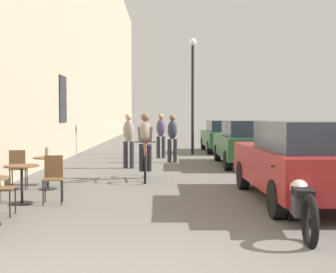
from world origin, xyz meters
TOP-DOWN VIEW (x-y plane):
  - building_facade_left at (-3.45, 14.00)m, footprint 0.54×68.00m
  - cafe_table_mid at (-2.13, 4.28)m, footprint 0.64×0.64m
  - cafe_chair_mid_toward_street at (-1.56, 4.35)m, footprint 0.43×0.43m
  - cafe_table_far at (-2.07, 5.93)m, footprint 0.64×0.64m
  - cafe_chair_far_toward_street at (-2.15, 6.55)m, footprint 0.42×0.42m
  - cafe_chair_far_toward_wall at (-2.71, 5.85)m, footprint 0.44×0.44m
  - cyclist_on_bicycle at (0.04, 7.46)m, footprint 0.52×1.76m
  - pedestrian_near at (-0.58, 9.88)m, footprint 0.38×0.30m
  - pedestrian_mid at (0.82, 11.59)m, footprint 0.35×0.25m
  - pedestrian_far at (0.41, 13.23)m, footprint 0.35×0.25m
  - street_lamp at (1.75, 14.97)m, footprint 0.32×0.32m
  - parked_car_nearest at (3.12, 4.36)m, footprint 1.87×4.35m
  - parked_car_second at (3.24, 10.57)m, footprint 1.81×4.20m
  - parked_car_third at (3.21, 16.04)m, footprint 1.74×4.04m
  - parked_motorcycle at (2.44, 2.28)m, footprint 0.62×2.14m

SIDE VIEW (x-z plane):
  - parked_motorcycle at x=2.44m, z-range -0.05..0.86m
  - cafe_chair_mid_toward_street at x=-1.56m, z-range 0.07..0.96m
  - cafe_chair_far_toward_street at x=-2.15m, z-range 0.07..0.96m
  - cafe_chair_far_toward_wall at x=-2.71m, z-range 0.07..0.96m
  - cafe_table_mid at x=-2.13m, z-range 0.16..0.88m
  - cafe_table_far at x=-2.07m, z-range 0.16..0.88m
  - parked_car_third at x=3.21m, z-range 0.03..1.46m
  - parked_car_second at x=3.24m, z-range 0.03..1.51m
  - parked_car_nearest at x=3.12m, z-range 0.03..1.57m
  - cyclist_on_bicycle at x=0.04m, z-range -0.06..1.68m
  - pedestrian_mid at x=0.82m, z-range 0.11..1.78m
  - pedestrian_far at x=0.41m, z-range 0.11..1.82m
  - pedestrian_near at x=-0.58m, z-range 0.11..1.83m
  - street_lamp at x=1.75m, z-range 0.66..5.56m
  - building_facade_left at x=-3.45m, z-range 0.00..12.39m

